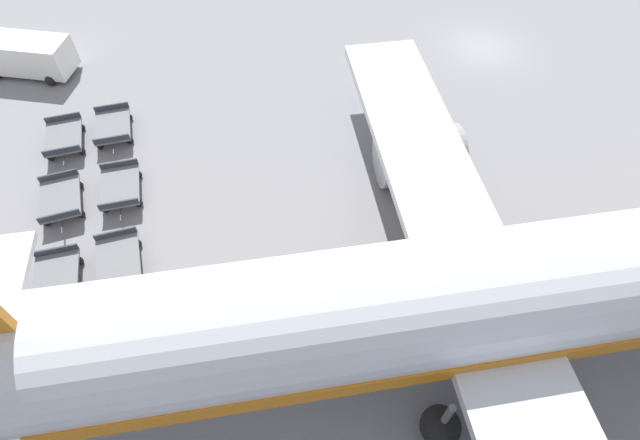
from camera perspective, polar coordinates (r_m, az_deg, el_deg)
name	(u,v)px	position (r m, az deg, el deg)	size (l,w,h in m)	color
ground_plane	(482,47)	(34.31, 18.03, 18.24)	(500.00, 500.00, 0.00)	gray
airplane	(515,293)	(17.77, 21.36, -7.81)	(31.17, 39.58, 12.05)	silver
service_van	(24,55)	(34.54, -30.72, 15.94)	(3.52, 5.66, 2.10)	white
baggage_dolly_row_near_col_a	(64,138)	(28.71, -27.20, 8.36)	(3.43, 2.11, 0.92)	slate
baggage_dolly_row_near_col_b	(61,199)	(25.68, -27.50, 2.13)	(3.44, 2.20, 0.92)	slate
baggage_dolly_row_near_col_c	(56,280)	(22.92, -27.91, -6.04)	(3.41, 2.03, 0.92)	slate
baggage_dolly_row_mid_a_col_a	(113,127)	(28.32, -22.57, 9.80)	(3.41, 2.04, 0.92)	slate
baggage_dolly_row_mid_a_col_b	(120,187)	(25.05, -21.85, 3.48)	(3.41, 2.01, 0.92)	slate
baggage_dolly_row_mid_a_col_c	(119,261)	(22.38, -22.02, -4.40)	(3.43, 2.11, 0.92)	slate
stand_guidance_stripe	(268,302)	(20.44, -5.98, -9.27)	(0.60, 20.30, 0.01)	yellow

